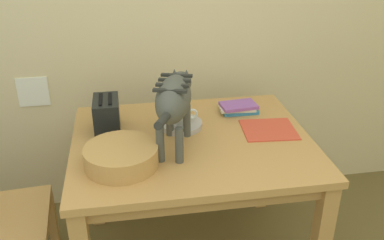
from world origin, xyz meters
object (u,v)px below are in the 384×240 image
Objects in this scene: dining_table at (192,156)px; saucer_bowl at (181,125)px; wicker_basket at (121,156)px; coffee_mug at (182,115)px; book_stack at (238,108)px; cat at (174,99)px; magazine at (269,130)px; toaster at (107,116)px.

saucer_bowl is (-0.03, 0.13, 0.11)m from dining_table.
wicker_basket is (-0.30, -0.31, 0.03)m from saucer_bowl.
coffee_mug reaches higher than wicker_basket.
coffee_mug is 0.35m from book_stack.
cat is 2.28× the size of magazine.
coffee_mug is at bearing 102.73° from dining_table.
toaster is at bearing -170.57° from book_stack.
saucer_bowl is at bearing 104.01° from dining_table.
wicker_basket reaches higher than dining_table.
wicker_basket is (-0.63, -0.44, 0.02)m from book_stack.
toaster is (-0.39, 0.14, 0.18)m from dining_table.
saucer_bowl is 0.05m from coffee_mug.
coffee_mug is at bearing -0.00° from saucer_bowl.
toaster is (-0.36, 0.01, 0.07)m from saucer_bowl.
coffee_mug is 0.36m from toaster.
dining_table is 0.34m from cat.
coffee_mug is 0.44m from magazine.
coffee_mug is 0.63× the size of book_stack.
cat reaches higher than saucer_bowl.
book_stack is (0.32, 0.13, -0.04)m from coffee_mug.
toaster reaches higher than dining_table.
book_stack is (-0.09, 0.23, 0.02)m from magazine.
magazine is at bearing 3.98° from dining_table.
saucer_bowl reaches higher than dining_table.
dining_table is at bearing 28.44° from wicker_basket.
cat is at bearing 27.96° from wicker_basket.
cat reaches higher than wicker_basket.
cat is at bearing -166.44° from magazine.
saucer_bowl is 0.82× the size of magazine.
coffee_mug is at bearing -158.89° from book_stack.
dining_table is 5.32× the size of saucer_bowl.
dining_table is 3.59× the size of wicker_basket.
book_stack is at bearing 41.12° from dining_table.
cat is 4.55× the size of coffee_mug.
dining_table is at bearing -77.27° from coffee_mug.
cat is 2.78× the size of saucer_bowl.
cat is at bearing -106.54° from saucer_bowl.
toaster is at bearing 175.91° from magazine.
magazine is 0.82× the size of wicker_basket.
wicker_basket is at bearing -145.11° from book_stack.
cat is 0.34m from wicker_basket.
toaster is at bearing 100.43° from wicker_basket.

